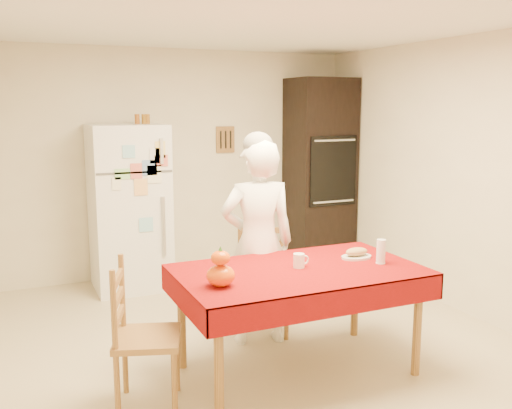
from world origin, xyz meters
TOP-DOWN VIEW (x-y plane):
  - floor at (0.00, 0.00)m, footprint 4.50×4.50m
  - room_shell at (0.00, 0.00)m, footprint 4.02×4.52m
  - refrigerator at (-0.65, 1.88)m, footprint 0.75×0.74m
  - oven_cabinet at (1.63, 1.93)m, footprint 0.70×0.62m
  - dining_table at (0.04, -0.54)m, footprint 1.70×1.00m
  - chair_far at (0.13, 0.27)m, footprint 0.53×0.52m
  - chair_left at (-1.11, -0.56)m, footprint 0.51×0.52m
  - seated_woman at (-0.00, 0.06)m, footprint 0.66×0.49m
  - coffee_mug at (0.06, -0.52)m, footprint 0.08×0.08m
  - pumpkin_lower at (-0.59, -0.68)m, footprint 0.18×0.18m
  - pumpkin_upper at (-0.59, -0.68)m, footprint 0.12×0.12m
  - wine_glass at (0.65, -0.66)m, footprint 0.07×0.07m
  - bread_plate at (0.57, -0.47)m, footprint 0.24×0.24m
  - bread_loaf at (0.57, -0.47)m, footprint 0.18×0.10m
  - spice_jar_left at (-0.52, 1.93)m, footprint 0.05×0.05m
  - spice_jar_mid at (-0.45, 1.93)m, footprint 0.05×0.05m
  - spice_jar_right at (-0.42, 1.93)m, footprint 0.05×0.05m

SIDE VIEW (x-z plane):
  - floor at x=0.00m, z-range 0.00..0.00m
  - chair_far at x=0.13m, z-range 0.03..0.98m
  - chair_left at x=-1.11m, z-range 0.03..0.98m
  - dining_table at x=0.04m, z-range 0.31..1.07m
  - bread_plate at x=0.57m, z-range 0.76..0.78m
  - bread_loaf at x=0.57m, z-range 0.78..0.84m
  - coffee_mug at x=0.06m, z-range 0.76..0.86m
  - seated_woman at x=0.00m, z-range 0.00..1.63m
  - pumpkin_lower at x=-0.59m, z-range 0.76..0.90m
  - wine_glass at x=0.65m, z-range 0.76..0.94m
  - refrigerator at x=-0.65m, z-range 0.00..1.70m
  - pumpkin_upper at x=-0.59m, z-range 0.90..0.99m
  - oven_cabinet at x=1.63m, z-range 0.00..2.20m
  - room_shell at x=0.00m, z-range 0.37..2.88m
  - spice_jar_left at x=-0.52m, z-range 1.70..1.80m
  - spice_jar_mid at x=-0.45m, z-range 1.70..1.80m
  - spice_jar_right at x=-0.42m, z-range 1.70..1.80m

